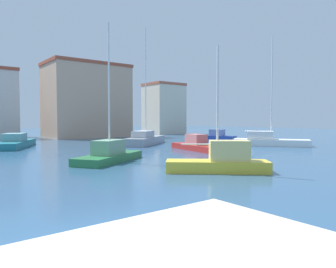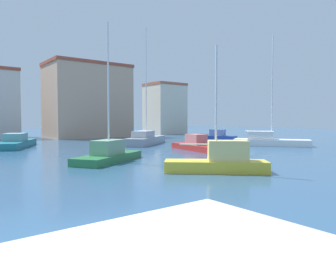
# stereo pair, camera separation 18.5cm
# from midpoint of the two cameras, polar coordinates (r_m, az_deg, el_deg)

# --- Properties ---
(water) EXTENTS (160.00, 160.00, 0.00)m
(water) POSITION_cam_midpoint_polar(r_m,az_deg,el_deg) (31.58, -3.78, -2.60)
(water) COLOR #2D5175
(water) RESTS_ON ground
(sailboat_yellow_distant_north) EXTENTS (5.25, 4.82, 6.89)m
(sailboat_yellow_distant_north) POSITION_cam_midpoint_polar(r_m,az_deg,el_deg) (17.57, 9.64, -4.71)
(sailboat_yellow_distant_north) COLOR gold
(sailboat_yellow_distant_north) RESTS_ON water
(sailboat_green_distant_east) EXTENTS (6.32, 5.06, 9.43)m
(sailboat_green_distant_east) POSITION_cam_midpoint_polar(r_m,az_deg,el_deg) (21.95, -10.46, -3.48)
(sailboat_green_distant_east) COLOR #28703D
(sailboat_green_distant_east) RESTS_ON water
(sailboat_white_far_left) EXTENTS (6.63, 8.05, 12.00)m
(sailboat_white_far_left) POSITION_cam_midpoint_polar(r_m,az_deg,el_deg) (36.30, 17.88, -1.08)
(sailboat_white_far_left) COLOR white
(sailboat_white_far_left) RESTS_ON water
(sailboat_grey_outer_mooring) EXTENTS (8.17, 7.11, 13.41)m
(sailboat_grey_outer_mooring) POSITION_cam_midpoint_polar(r_m,az_deg,el_deg) (36.46, -3.91, -0.88)
(sailboat_grey_outer_mooring) COLOR gray
(sailboat_grey_outer_mooring) RESTS_ON water
(motorboat_teal_behind_lamppost) EXTENTS (5.85, 8.51, 1.46)m
(motorboat_teal_behind_lamppost) POSITION_cam_midpoint_polar(r_m,az_deg,el_deg) (36.11, -25.74, -1.40)
(motorboat_teal_behind_lamppost) COLOR #1E707A
(motorboat_teal_behind_lamppost) RESTS_ON water
(motorboat_blue_mid_harbor) EXTENTS (3.49, 5.91, 1.65)m
(motorboat_blue_mid_harbor) POSITION_cam_midpoint_polar(r_m,az_deg,el_deg) (40.03, 8.44, -0.69)
(motorboat_blue_mid_harbor) COLOR #233D93
(motorboat_blue_mid_harbor) RESTS_ON water
(motorboat_red_center_channel) EXTENTS (3.01, 7.02, 1.50)m
(motorboat_red_center_channel) POSITION_cam_midpoint_polar(r_m,az_deg,el_deg) (29.71, 5.39, -2.02)
(motorboat_red_center_channel) COLOR #B22823
(motorboat_red_center_channel) RESTS_ON water
(yacht_club) EXTENTS (12.74, 8.29, 11.86)m
(yacht_club) POSITION_cam_midpoint_polar(r_m,az_deg,el_deg) (53.40, -14.20, 5.86)
(yacht_club) COLOR tan
(yacht_club) RESTS_ON ground
(waterfront_apartments) EXTENTS (6.82, 6.40, 10.06)m
(waterfront_apartments) POSITION_cam_midpoint_polar(r_m,az_deg,el_deg) (63.64, -0.51, 4.60)
(waterfront_apartments) COLOR beige
(waterfront_apartments) RESTS_ON ground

